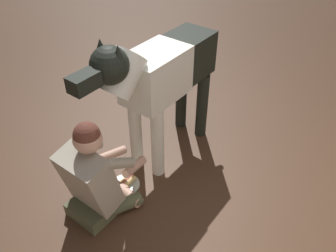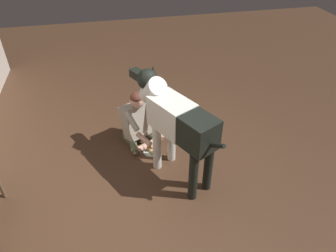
% 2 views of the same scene
% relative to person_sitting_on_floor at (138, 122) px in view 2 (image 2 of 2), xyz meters
% --- Properties ---
extents(ground_plane, '(13.58, 13.58, 0.00)m').
position_rel_person_sitting_on_floor_xyz_m(ground_plane, '(-0.87, -0.16, -0.36)').
color(ground_plane, '#482F1F').
extents(person_sitting_on_floor, '(0.74, 0.63, 0.87)m').
position_rel_person_sitting_on_floor_xyz_m(person_sitting_on_floor, '(0.00, 0.00, 0.00)').
color(person_sitting_on_floor, '#4C5037').
rests_on(person_sitting_on_floor, ground).
extents(large_dog, '(1.53, 0.88, 1.36)m').
position_rel_person_sitting_on_floor_xyz_m(large_dog, '(-0.74, -0.38, 0.51)').
color(large_dog, silver).
rests_on(large_dog, ground).
extents(hot_dog_on_plate, '(0.25, 0.25, 0.06)m').
position_rel_person_sitting_on_floor_xyz_m(hot_dog_on_plate, '(-0.27, -0.14, -0.33)').
color(hot_dog_on_plate, silver).
rests_on(hot_dog_on_plate, ground).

